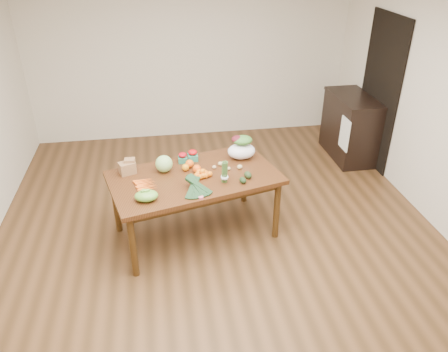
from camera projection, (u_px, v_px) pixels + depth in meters
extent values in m
plane|color=brown|center=(221.00, 242.00, 4.83)|extent=(6.00, 6.00, 0.00)
cube|color=silver|center=(190.00, 53.00, 6.74)|extent=(5.00, 0.02, 2.70)
cube|color=#4D2D12|center=(195.00, 205.00, 4.79)|extent=(1.93, 1.37, 0.75)
cube|color=black|center=(379.00, 93.00, 6.04)|extent=(0.02, 1.00, 2.10)
cube|color=black|center=(350.00, 127.00, 6.46)|extent=(0.52, 1.02, 0.94)
cube|color=white|center=(345.00, 134.00, 6.04)|extent=(0.02, 0.28, 0.45)
sphere|color=#A3C873|center=(164.00, 164.00, 4.64)|extent=(0.18, 0.18, 0.18)
sphere|color=orange|center=(186.00, 167.00, 4.69)|extent=(0.08, 0.08, 0.08)
sphere|color=orange|center=(190.00, 164.00, 4.75)|extent=(0.09, 0.09, 0.09)
sphere|color=#FF610F|center=(197.00, 169.00, 4.65)|extent=(0.09, 0.09, 0.09)
ellipsoid|color=#60A136|center=(146.00, 196.00, 4.16)|extent=(0.23, 0.17, 0.10)
ellipsoid|color=tan|center=(214.00, 167.00, 4.73)|extent=(0.05, 0.04, 0.04)
ellipsoid|color=tan|center=(229.00, 169.00, 4.71)|extent=(0.04, 0.04, 0.04)
ellipsoid|color=tan|center=(224.00, 164.00, 4.80)|extent=(0.05, 0.04, 0.04)
ellipsoid|color=#DCCE7E|center=(220.00, 164.00, 4.79)|extent=(0.06, 0.05, 0.05)
ellipsoid|color=tan|center=(240.00, 167.00, 4.73)|extent=(0.06, 0.05, 0.05)
ellipsoid|color=black|center=(243.00, 180.00, 4.46)|extent=(0.09, 0.11, 0.06)
ellipsoid|color=black|center=(248.00, 175.00, 4.55)|extent=(0.10, 0.12, 0.07)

